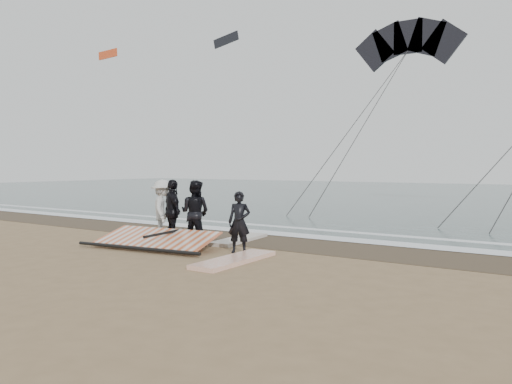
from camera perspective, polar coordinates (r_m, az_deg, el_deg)
ground at (r=11.33m, az=-5.75°, el=-8.87°), size 120.00×120.00×0.00m
sea at (r=42.24m, az=23.84°, el=-0.40°), size 120.00×54.00×0.02m
wet_sand at (r=15.03m, az=5.22°, el=-5.90°), size 120.00×2.80×0.01m
foam_near at (r=16.26m, az=7.56°, el=-5.16°), size 120.00×0.90×0.01m
foam_far at (r=17.79m, az=9.96°, el=-4.48°), size 120.00×0.45×0.01m
man_main at (r=13.34m, az=-1.93°, el=-3.46°), size 0.71×0.59×1.65m
board_white at (r=12.20m, az=-2.48°, el=-7.75°), size 0.77×2.66×0.11m
board_cream at (r=15.50m, az=-1.88°, el=-5.44°), size 0.94×2.60×0.11m
trio_cluster at (r=15.37m, az=-9.19°, el=-2.17°), size 2.60×1.47×1.92m
sail_rig at (r=14.59m, az=-11.07°, el=-5.47°), size 4.08×2.10×0.49m
kite_dark at (r=32.59m, az=16.94°, el=15.61°), size 7.49×5.49×14.31m
distant_kites at (r=56.36m, az=-10.56°, el=15.93°), size 18.36×2.12×1.44m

